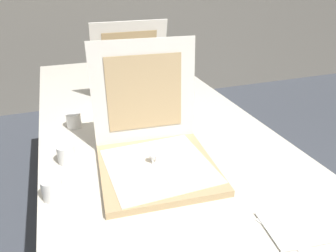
% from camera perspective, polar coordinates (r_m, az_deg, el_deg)
% --- Properties ---
extents(table, '(0.89, 2.17, 0.76)m').
position_cam_1_polar(table, '(1.37, -3.09, -1.34)').
color(table, silver).
rests_on(table, ground).
extents(pizza_box_front, '(0.39, 0.41, 0.39)m').
position_cam_1_polar(pizza_box_front, '(1.04, -2.43, -4.30)').
color(pizza_box_front, tan).
rests_on(pizza_box_front, table).
extents(pizza_box_middle, '(0.36, 0.37, 0.38)m').
position_cam_1_polar(pizza_box_middle, '(1.53, -5.76, 5.88)').
color(pizza_box_middle, tan).
rests_on(pizza_box_middle, table).
extents(cup_white_mid, '(0.06, 0.06, 0.06)m').
position_cam_1_polar(cup_white_mid, '(1.35, -16.62, 1.00)').
color(cup_white_mid, white).
rests_on(cup_white_mid, table).
extents(cup_white_near_left, '(0.06, 0.06, 0.06)m').
position_cam_1_polar(cup_white_near_left, '(0.96, -20.13, -10.61)').
color(cup_white_near_left, white).
rests_on(cup_white_near_left, table).
extents(cup_white_near_center, '(0.06, 0.06, 0.06)m').
position_cam_1_polar(cup_white_near_center, '(1.12, -17.86, -4.86)').
color(cup_white_near_center, white).
rests_on(cup_white_near_center, table).
extents(napkin_pile, '(0.17, 0.16, 0.01)m').
position_cam_1_polar(napkin_pile, '(0.90, 21.49, -16.34)').
color(napkin_pile, white).
rests_on(napkin_pile, table).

